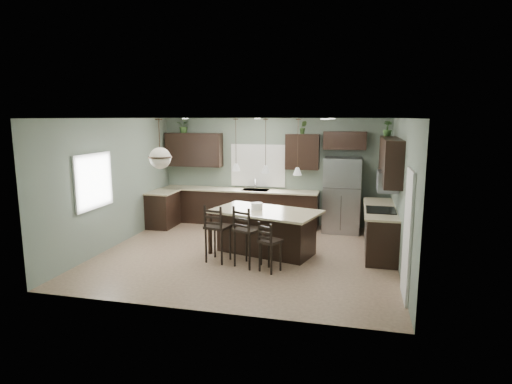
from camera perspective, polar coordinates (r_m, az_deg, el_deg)
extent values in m
plane|color=#9E8466|center=(9.04, -1.22, -8.24)|extent=(6.00, 6.00, 0.00)
cube|color=white|center=(7.04, 19.55, -5.46)|extent=(0.04, 0.82, 2.04)
cube|color=white|center=(11.41, 0.28, 3.56)|extent=(1.35, 0.02, 1.00)
cube|color=white|center=(9.20, -20.89, 1.36)|extent=(0.02, 1.10, 1.00)
cube|color=black|center=(11.38, -12.30, -2.30)|extent=(0.60, 0.90, 0.90)
cube|color=#C4B794|center=(11.28, -12.29, 0.02)|extent=(0.66, 0.96, 0.04)
cube|color=black|center=(11.42, -2.25, -2.04)|extent=(4.20, 0.60, 0.90)
cube|color=#C4B794|center=(11.31, -2.29, 0.27)|extent=(4.20, 0.66, 0.04)
cube|color=gray|center=(11.20, -0.08, 0.26)|extent=(0.70, 0.45, 0.01)
cylinder|color=silver|center=(11.15, -0.11, 0.97)|extent=(0.02, 0.02, 0.28)
cube|color=black|center=(11.75, -8.28, 5.60)|extent=(1.55, 0.34, 0.90)
cube|color=black|center=(11.01, 6.22, 5.36)|extent=(0.85, 0.34, 0.90)
cube|color=black|center=(10.91, 11.77, 6.74)|extent=(1.05, 0.34, 0.45)
cube|color=black|center=(9.50, 16.20, -4.91)|extent=(0.60, 2.35, 0.90)
cube|color=#C4B794|center=(9.39, 16.22, -2.13)|extent=(0.66, 2.35, 0.04)
cube|color=black|center=(9.11, 16.30, -2.33)|extent=(0.58, 0.75, 0.02)
cube|color=gray|center=(9.22, 14.38, -5.27)|extent=(0.01, 0.72, 0.60)
cube|color=black|center=(9.24, 17.45, 4.09)|extent=(0.34, 2.35, 0.90)
cube|color=gray|center=(9.02, 17.12, 1.41)|extent=(0.40, 0.75, 0.40)
cube|color=#919298|center=(10.76, 11.38, -0.40)|extent=(0.90, 0.74, 1.85)
cube|color=black|center=(8.92, 1.25, -5.38)|extent=(2.42, 1.77, 0.92)
cylinder|color=white|center=(8.89, 0.12, -1.90)|extent=(0.24, 0.24, 0.14)
cube|color=black|center=(8.45, -5.09, -5.46)|extent=(0.50, 0.50, 1.16)
cube|color=black|center=(8.15, -1.09, -5.90)|extent=(0.58, 0.58, 1.19)
cube|color=black|center=(7.92, 1.91, -7.27)|extent=(0.47, 0.47, 0.95)
imported|color=#365A27|center=(11.79, -9.57, 8.70)|extent=(0.40, 0.37, 0.38)
imported|color=#304920|center=(10.94, 6.31, 8.56)|extent=(0.19, 0.16, 0.33)
imported|color=#2E5023|center=(10.11, 17.12, 8.10)|extent=(0.21, 0.21, 0.34)
plane|color=slate|center=(11.36, 2.26, 2.76)|extent=(6.00, 0.00, 6.00)
plane|color=slate|center=(6.13, -7.78, -3.52)|extent=(6.00, 0.00, 6.00)
plane|color=slate|center=(9.89, -18.32, 1.19)|extent=(0.00, 5.50, 5.50)
plane|color=slate|center=(8.47, 18.80, -0.24)|extent=(0.00, 5.50, 5.50)
plane|color=white|center=(8.59, -1.29, 9.81)|extent=(6.00, 6.00, 0.00)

